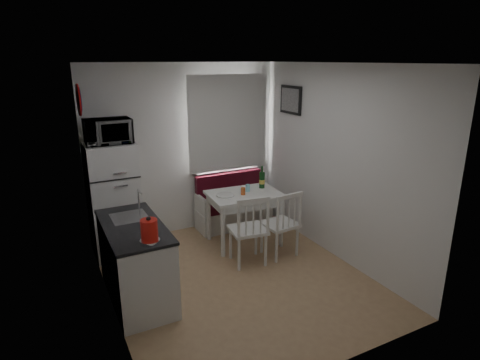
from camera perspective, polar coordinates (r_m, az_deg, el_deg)
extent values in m
cube|color=tan|center=(5.20, -0.48, -13.70)|extent=(3.00, 3.50, 0.02)
cube|color=white|center=(4.48, -0.56, 16.30)|extent=(3.00, 3.50, 0.02)
cube|color=white|center=(6.24, -7.81, 4.26)|extent=(3.00, 0.02, 2.60)
cube|color=white|center=(3.30, 13.43, -7.63)|extent=(3.00, 0.02, 2.60)
cube|color=white|center=(4.25, -18.90, -2.53)|extent=(0.02, 3.50, 2.60)
cube|color=white|center=(5.49, 13.61, 2.21)|extent=(0.02, 3.50, 2.60)
cube|color=white|center=(6.41, -1.89, 7.71)|extent=(1.22, 0.06, 1.47)
cube|color=white|center=(6.34, -1.62, 8.07)|extent=(1.35, 0.02, 1.50)
cube|color=white|center=(4.77, -14.58, -11.38)|extent=(0.60, 1.30, 0.86)
cube|color=black|center=(4.58, -15.00, -6.35)|extent=(0.62, 1.32, 0.03)
cube|color=#99999E|center=(4.82, -15.40, -5.62)|extent=(0.40, 0.40, 0.10)
cylinder|color=silver|center=(4.95, -14.21, -2.69)|extent=(0.02, 0.02, 0.26)
cylinder|color=navy|center=(5.50, -21.88, 10.52)|extent=(0.03, 0.40, 0.40)
cube|color=black|center=(6.21, 7.21, 11.24)|extent=(0.04, 0.52, 0.42)
cube|color=white|center=(6.59, -0.90, -5.20)|extent=(1.21, 0.46, 0.33)
cube|color=#4F0B19|center=(6.51, -0.90, -3.39)|extent=(1.15, 0.43, 0.11)
cube|color=#4F0B19|center=(6.58, -1.60, -0.79)|extent=(1.15, 0.09, 0.43)
cube|color=white|center=(5.82, 0.64, -2.07)|extent=(1.08, 0.80, 0.04)
cube|color=white|center=(5.85, 0.64, -2.84)|extent=(0.97, 0.69, 0.12)
cylinder|color=white|center=(5.96, 0.63, -5.60)|extent=(0.06, 0.06, 0.73)
cube|color=white|center=(5.35, 1.13, -7.11)|extent=(0.52, 0.50, 0.04)
cube|color=white|center=(5.09, 2.21, -5.20)|extent=(0.44, 0.10, 0.48)
cube|color=white|center=(5.59, 5.67, -6.26)|extent=(0.48, 0.46, 0.04)
cube|color=white|center=(5.35, 6.86, -4.46)|extent=(0.43, 0.08, 0.47)
cube|color=white|center=(5.77, -17.51, -2.68)|extent=(0.63, 0.63, 1.59)
imported|color=white|center=(5.49, -18.29, 6.60)|extent=(0.58, 0.39, 0.32)
cylinder|color=red|center=(4.05, -12.78, -7.00)|extent=(0.20, 0.20, 0.27)
cylinder|color=#CF5A22|center=(5.73, 0.44, -1.60)|extent=(0.06, 0.06, 0.10)
cylinder|color=#8DDEF1|center=(5.88, 1.11, -1.14)|extent=(0.06, 0.06, 0.11)
cylinder|color=white|center=(5.70, -2.12, -2.17)|extent=(0.26, 0.26, 0.02)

